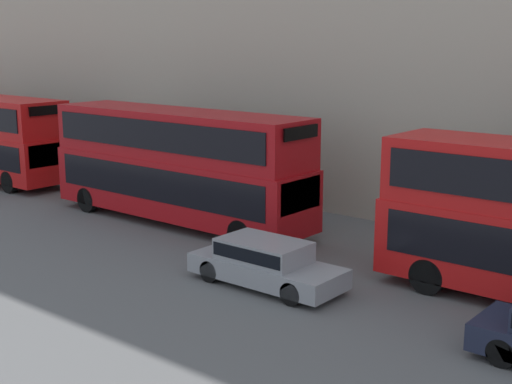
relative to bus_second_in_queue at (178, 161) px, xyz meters
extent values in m
cylinder|color=black|center=(-1.12, -10.72, -1.84)|extent=(0.30, 1.00, 1.00)
cylinder|color=black|center=(1.13, -10.72, -1.84)|extent=(0.30, 1.00, 1.00)
cube|color=#A80F14|center=(0.00, 0.01, -0.92)|extent=(2.55, 11.30, 2.14)
cube|color=#A80F14|center=(0.00, 0.01, 1.02)|extent=(2.50, 11.08, 1.75)
cube|color=black|center=(0.00, 0.01, -0.67)|extent=(2.59, 10.40, 1.20)
cube|color=black|center=(0.00, 0.01, 1.11)|extent=(2.59, 10.40, 1.05)
cube|color=black|center=(0.00, -5.62, -0.50)|extent=(2.17, 0.06, 1.07)
cube|color=black|center=(0.00, -5.62, 1.55)|extent=(1.78, 0.06, 0.42)
cylinder|color=black|center=(-1.12, -4.05, -1.84)|extent=(0.30, 1.00, 1.00)
cylinder|color=black|center=(1.13, -4.05, -1.84)|extent=(0.30, 1.00, 1.00)
cylinder|color=black|center=(-1.12, 4.06, -1.84)|extent=(0.30, 1.00, 1.00)
cylinder|color=black|center=(1.13, 4.06, -1.84)|extent=(0.30, 1.00, 1.00)
cube|color=black|center=(0.00, 8.12, -0.58)|extent=(2.17, 0.06, 1.01)
cube|color=black|center=(0.00, 8.12, 1.39)|extent=(1.78, 0.06, 0.41)
cylinder|color=black|center=(-1.12, 9.69, -1.84)|extent=(0.30, 1.00, 1.00)
cylinder|color=black|center=(1.13, 9.69, -1.84)|extent=(0.30, 1.00, 1.00)
cylinder|color=black|center=(-4.20, -13.94, -2.02)|extent=(0.22, 0.64, 0.64)
cube|color=gray|center=(-3.40, -6.94, -1.89)|extent=(1.76, 4.53, 0.55)
cube|color=gray|center=(-3.40, -6.82, -1.32)|extent=(1.55, 2.49, 0.58)
cube|color=black|center=(-3.40, -6.82, -1.29)|extent=(1.59, 2.37, 0.37)
cylinder|color=black|center=(-4.17, -8.39, -2.02)|extent=(0.22, 0.64, 0.64)
cylinder|color=black|center=(-2.63, -8.39, -2.02)|extent=(0.22, 0.64, 0.64)
cylinder|color=black|center=(-4.17, -5.49, -2.02)|extent=(0.22, 0.64, 0.64)
cylinder|color=black|center=(-2.63, -5.49, -2.02)|extent=(0.22, 0.64, 0.64)
camera|label=1|loc=(-18.34, -18.81, 4.50)|focal=50.00mm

